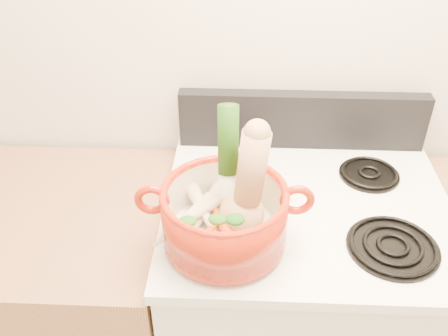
{
  "coord_description": "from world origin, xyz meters",
  "views": [
    {
      "loc": [
        -0.18,
        0.35,
        1.82
      ],
      "look_at": [
        -0.22,
        1.22,
        1.19
      ],
      "focal_mm": 40.0,
      "sensor_mm": 36.0,
      "label": 1
    }
  ],
  "objects_px": {
    "leek": "(228,164)",
    "dutch_oven": "(224,216)",
    "stove_body": "(293,319)",
    "squash": "(243,183)"
  },
  "relations": [
    {
      "from": "stove_body",
      "to": "dutch_oven",
      "type": "bearing_deg",
      "value": -143.41
    },
    {
      "from": "stove_body",
      "to": "leek",
      "type": "bearing_deg",
      "value": -152.88
    },
    {
      "from": "leek",
      "to": "dutch_oven",
      "type": "bearing_deg",
      "value": -99.43
    },
    {
      "from": "dutch_oven",
      "to": "squash",
      "type": "height_order",
      "value": "squash"
    },
    {
      "from": "stove_body",
      "to": "leek",
      "type": "distance_m",
      "value": 0.73
    },
    {
      "from": "squash",
      "to": "leek",
      "type": "xyz_separation_m",
      "value": [
        -0.04,
        0.05,
        0.02
      ]
    },
    {
      "from": "stove_body",
      "to": "squash",
      "type": "height_order",
      "value": "squash"
    },
    {
      "from": "dutch_oven",
      "to": "squash",
      "type": "bearing_deg",
      "value": 5.79
    },
    {
      "from": "dutch_oven",
      "to": "leek",
      "type": "relative_size",
      "value": 0.95
    },
    {
      "from": "stove_body",
      "to": "dutch_oven",
      "type": "relative_size",
      "value": 3.11
    }
  ]
}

